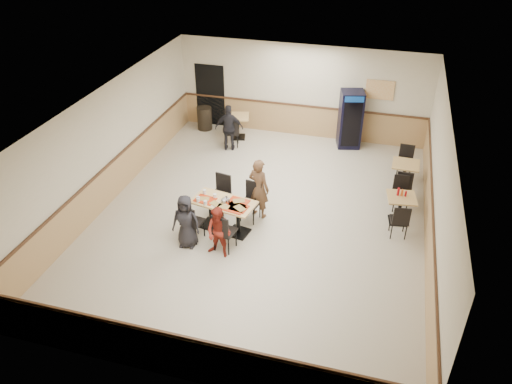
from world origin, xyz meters
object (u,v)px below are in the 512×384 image
(lone_diner, at_px, (229,128))
(back_table, at_px, (238,123))
(side_table_far, at_px, (405,172))
(pepsi_cooler, at_px, (350,119))
(main_table, at_px, (224,211))
(diner_man_opposite, at_px, (259,188))
(diner_woman_right, at_px, (219,233))
(side_table_near, at_px, (400,205))
(diner_woman_left, at_px, (186,221))
(trash_bin, at_px, (205,118))

(lone_diner, height_order, back_table, lone_diner)
(side_table_far, distance_m, pepsi_cooler, 2.83)
(main_table, height_order, diner_man_opposite, diner_man_opposite)
(diner_woman_right, xyz_separation_m, diner_man_opposite, (0.43, 1.76, 0.17))
(main_table, xyz_separation_m, side_table_near, (4.03, 1.45, -0.05))
(diner_woman_left, bearing_deg, lone_diner, 92.74)
(diner_man_opposite, xyz_separation_m, trash_bin, (-3.11, 4.47, -0.41))
(side_table_far, xyz_separation_m, trash_bin, (-6.57, 2.15, -0.12))
(back_table, bearing_deg, pepsi_cooler, 6.34)
(diner_man_opposite, distance_m, pepsi_cooler, 4.83)
(trash_bin, bearing_deg, lone_diner, -43.55)
(pepsi_cooler, bearing_deg, lone_diner, -174.66)
(back_table, bearing_deg, diner_woman_left, -84.37)
(diner_woman_right, xyz_separation_m, side_table_far, (3.89, 4.08, -0.12))
(lone_diner, height_order, trash_bin, lone_diner)
(diner_woman_right, bearing_deg, diner_woman_left, -178.83)
(diner_woman_right, relative_size, pepsi_cooler, 0.69)
(diner_man_opposite, relative_size, back_table, 1.81)
(side_table_far, bearing_deg, main_table, -142.63)
(diner_man_opposite, xyz_separation_m, side_table_near, (3.40, 0.65, -0.31))
(diner_man_opposite, bearing_deg, trash_bin, -36.28)
(main_table, distance_m, diner_woman_left, 1.03)
(diner_woman_right, xyz_separation_m, lone_diner, (-1.40, 5.01, 0.11))
(pepsi_cooler, relative_size, trash_bin, 2.33)
(diner_woman_right, distance_m, pepsi_cooler, 6.63)
(side_table_far, distance_m, back_table, 5.59)
(trash_bin, bearing_deg, diner_woman_left, -73.10)
(lone_diner, relative_size, side_table_far, 1.94)
(side_table_near, bearing_deg, diner_woman_right, -147.79)
(side_table_near, xyz_separation_m, side_table_far, (0.06, 1.67, 0.02))
(diner_woman_right, relative_size, lone_diner, 0.85)
(main_table, relative_size, side_table_far, 2.11)
(back_table, height_order, pepsi_cooler, pepsi_cooler)
(main_table, distance_m, pepsi_cooler, 5.82)
(main_table, height_order, side_table_far, main_table)
(diner_woman_right, height_order, side_table_near, diner_woman_right)
(main_table, xyz_separation_m, diner_woman_left, (-0.63, -0.81, 0.13))
(main_table, distance_m, trash_bin, 5.83)
(pepsi_cooler, distance_m, trash_bin, 4.85)
(diner_man_opposite, bearing_deg, back_table, -47.19)
(lone_diner, relative_size, side_table_near, 1.91)
(diner_man_opposite, xyz_separation_m, lone_diner, (-1.83, 3.25, -0.06))
(side_table_far, relative_size, back_table, 0.87)
(main_table, relative_size, side_table_near, 2.08)
(diner_man_opposite, relative_size, side_table_far, 2.09)
(diner_woman_right, height_order, lone_diner, lone_diner)
(diner_woman_left, relative_size, side_table_near, 1.71)
(side_table_near, height_order, trash_bin, trash_bin)
(pepsi_cooler, bearing_deg, diner_woman_left, -130.20)
(main_table, xyz_separation_m, back_table, (-1.20, 4.93, -0.02))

